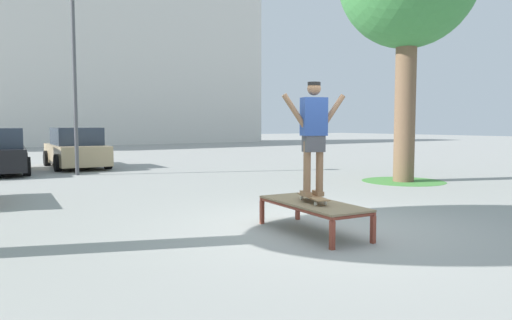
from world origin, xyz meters
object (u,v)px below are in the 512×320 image
at_px(skateboard, 313,197).
at_px(light_post, 74,54).
at_px(car_tan, 76,149).
at_px(skate_box, 313,205).
at_px(skater, 314,131).

distance_m(skateboard, light_post, 10.89).
distance_m(car_tan, light_post, 4.25).
distance_m(skate_box, light_post, 10.92).
bearing_deg(car_tan, skater, -89.05).
bearing_deg(skater, skate_box, 87.82).
bearing_deg(skateboard, skater, 71.13).
xyz_separation_m(skate_box, car_tan, (-0.22, 13.14, 0.28)).
bearing_deg(skate_box, skater, -92.18).
bearing_deg(skate_box, light_post, 94.86).
relative_size(skateboard, light_post, 0.14).
relative_size(skate_box, skateboard, 2.39).
relative_size(skateboard, car_tan, 0.19).
bearing_deg(skateboard, skate_box, 84.42).
distance_m(skate_box, skateboard, 0.12).
distance_m(skate_box, car_tan, 13.14).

